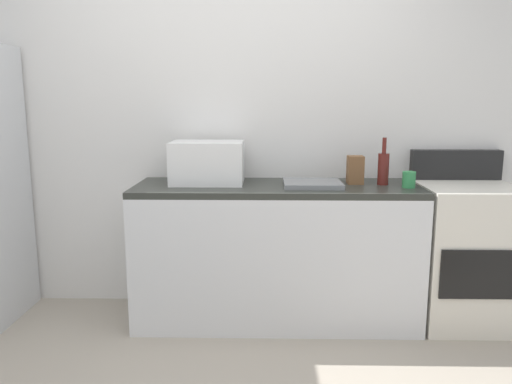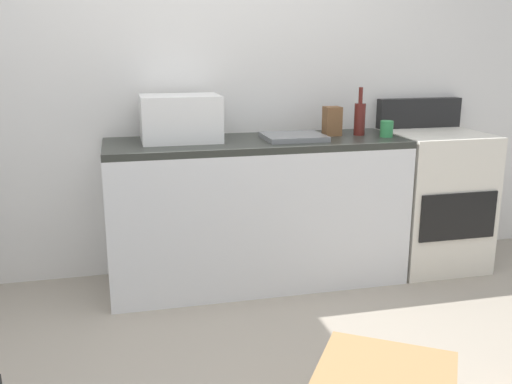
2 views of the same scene
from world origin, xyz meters
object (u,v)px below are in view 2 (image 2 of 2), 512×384
Objects in this scene: stove_oven at (432,197)px; knife_block at (332,121)px; microwave at (180,118)px; coffee_mug at (387,129)px; wine_bottle at (360,118)px.

stove_oven reaches higher than knife_block.
coffee_mug is (1.26, -0.15, -0.09)m from microwave.
coffee_mug is at bearing -24.70° from knife_block.
wine_bottle is at bearing 140.52° from coffee_mug.
stove_oven is 11.00× the size of coffee_mug.
microwave is at bearing 178.21° from wine_bottle.
stove_oven is 0.77m from wine_bottle.
microwave is 1.53× the size of wine_bottle.
knife_block reaches higher than coffee_mug.
wine_bottle is (-0.54, 0.02, 0.54)m from stove_oven.
wine_bottle is 3.00× the size of coffee_mug.
microwave reaches higher than coffee_mug.
stove_oven is 3.67× the size of wine_bottle.
microwave is 2.56× the size of knife_block.
coffee_mug is (0.13, -0.11, -0.06)m from wine_bottle.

